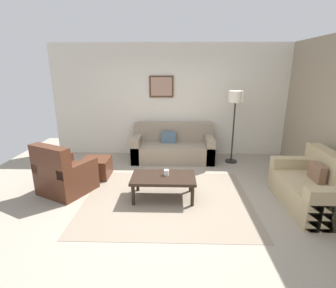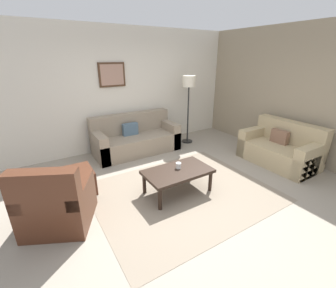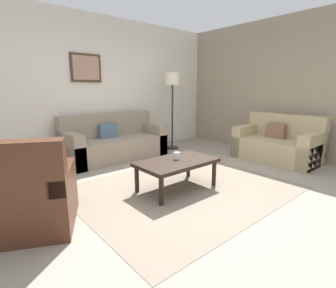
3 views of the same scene
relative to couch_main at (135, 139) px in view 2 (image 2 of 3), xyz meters
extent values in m
plane|color=gray|center=(-0.07, -2.11, -0.30)|extent=(8.00, 8.00, 0.00)
cube|color=silver|center=(-0.07, 0.49, 1.10)|extent=(6.00, 0.12, 2.80)
cube|color=gray|center=(2.93, -2.11, 1.10)|extent=(0.12, 5.20, 2.80)
cube|color=gray|center=(-0.07, -2.11, -0.30)|extent=(2.85, 2.33, 0.01)
cube|color=gray|center=(0.00, -0.10, -0.09)|extent=(1.96, 0.87, 0.42)
cube|color=gray|center=(0.00, 0.22, 0.14)|extent=(1.96, 0.24, 0.88)
cube|color=gray|center=(-0.88, -0.10, 0.01)|extent=(0.20, 0.87, 0.62)
cube|color=gray|center=(0.88, -0.10, 0.01)|extent=(0.20, 0.87, 0.62)
cube|color=slate|center=(-0.10, 0.00, 0.26)|extent=(0.36, 0.12, 0.28)
cube|color=tan|center=(2.29, -2.25, -0.09)|extent=(0.87, 1.49, 0.42)
cube|color=tan|center=(2.61, -2.25, 0.14)|extent=(0.24, 1.49, 0.88)
cube|color=tan|center=(2.29, -1.61, 0.01)|extent=(0.87, 0.20, 0.62)
cube|color=tan|center=(2.29, -2.89, 0.01)|extent=(0.87, 0.20, 0.62)
cube|color=brown|center=(2.39, -2.16, 0.26)|extent=(0.12, 0.36, 0.28)
cube|color=#4C2819|center=(-1.93, -1.83, -0.08)|extent=(1.07, 1.07, 0.44)
cube|color=#4C2819|center=(-2.06, -2.10, 0.18)|extent=(0.81, 0.53, 0.95)
cube|color=#4C2819|center=(-1.64, -1.97, 0.00)|extent=(0.50, 0.79, 0.60)
cube|color=#4C2819|center=(-2.21, -1.69, 0.00)|extent=(0.50, 0.79, 0.60)
cube|color=#4C2819|center=(-1.59, -1.16, -0.10)|extent=(0.56, 0.56, 0.40)
cylinder|color=black|center=(-0.63, -2.31, -0.12)|extent=(0.06, 0.06, 0.36)
cylinder|color=black|center=(0.35, -2.31, -0.12)|extent=(0.06, 0.06, 0.36)
cylinder|color=black|center=(-0.63, -1.79, -0.12)|extent=(0.06, 0.06, 0.36)
cylinder|color=black|center=(0.35, -1.79, -0.12)|extent=(0.06, 0.06, 0.36)
cube|color=black|center=(-0.14, -2.05, 0.09)|extent=(1.10, 0.64, 0.05)
cylinder|color=white|center=(-0.09, -1.99, 0.16)|extent=(0.09, 0.09, 0.10)
cylinder|color=black|center=(1.43, -0.18, -0.28)|extent=(0.28, 0.28, 0.03)
cylinder|color=#262626|center=(1.43, -0.18, 0.43)|extent=(0.04, 0.04, 1.45)
cylinder|color=beige|center=(1.43, -0.18, 1.28)|extent=(0.32, 0.32, 0.26)
cube|color=#472D1C|center=(-0.30, 0.40, 1.46)|extent=(0.60, 0.04, 0.53)
cube|color=tan|center=(-0.30, 0.39, 1.46)|extent=(0.52, 0.01, 0.45)
camera|label=1|loc=(0.05, -6.11, 1.90)|focal=27.33mm
camera|label=2|loc=(-2.03, -4.78, 1.86)|focal=24.35mm
camera|label=3|loc=(-2.42, -4.51, 1.08)|focal=27.14mm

